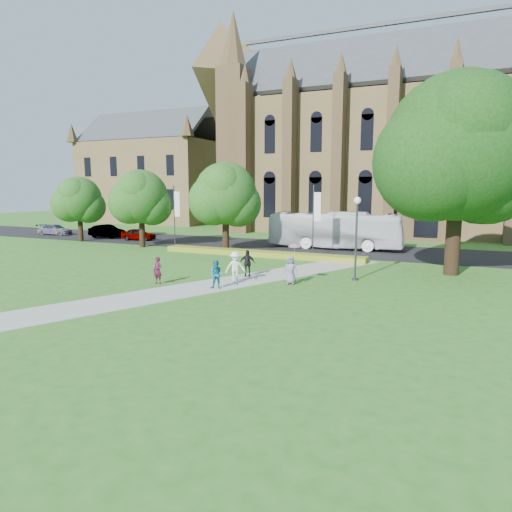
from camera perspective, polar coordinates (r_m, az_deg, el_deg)
The scene contains 23 objects.
ground at distance 26.35m, azimuth -7.09°, elevation -4.25°, with size 160.00×160.00×0.00m, color #2B631D.
road at distance 44.38m, azimuth 6.45°, elevation 1.03°, with size 160.00×10.00×0.02m, color black.
footpath at distance 27.18m, azimuth -6.00°, elevation -3.79°, with size 3.20×30.00×0.04m, color #B2B2A8.
flower_hedge at distance 38.75m, azimuth 0.54°, elevation 0.30°, with size 18.00×1.40×0.45m, color #AA9922.
cathedral at distance 62.12m, azimuth 21.70°, elevation 14.65°, with size 52.60×18.25×28.00m.
building_west at distance 79.65m, azimuth -12.51°, elevation 10.87°, with size 22.00×14.00×18.30m.
streetlamp at distance 29.12m, azimuth 12.45°, elevation 3.41°, with size 0.44×0.44×5.24m.
large_tree at distance 32.99m, azimuth 24.04°, elevation 12.29°, with size 9.60×9.60×13.20m.
street_tree_0 at distance 45.80m, azimuth -14.21°, elevation 7.17°, with size 5.20×5.20×7.50m.
street_tree_1 at distance 41.26m, azimuth -3.85°, elevation 7.76°, with size 5.60×5.60×8.05m.
street_tree_2 at distance 52.58m, azimuth -21.27°, elevation 6.62°, with size 4.80×4.80×6.95m.
banner_pole_0 at distance 38.86m, azimuth 7.33°, elevation 4.95°, with size 0.70×0.10×6.00m.
banner_pole_1 at distance 44.98m, azimuth -10.06°, elevation 5.38°, with size 0.70×0.10×6.00m.
tour_coach at distance 43.95m, azimuth 9.81°, elevation 3.20°, with size 2.94×12.58×3.50m, color silver.
car_0 at distance 51.95m, azimuth -14.48°, elevation 2.65°, with size 1.52×3.79×1.29m, color gray.
car_1 at distance 55.46m, azimuth -18.12°, elevation 2.96°, with size 1.58×4.52×1.49m, color gray.
car_2 at distance 61.15m, azimuth -23.82°, elevation 3.04°, with size 1.78×4.37×1.27m, color gray.
pedestrian_0 at distance 28.21m, azimuth -12.18°, elevation -1.75°, with size 0.60×0.39×1.63m, color #50122E.
pedestrian_1 at distance 26.26m, azimuth -4.95°, elevation -2.33°, with size 0.81×0.63×1.66m, color #1C6C90.
pedestrian_2 at distance 27.83m, azimuth -2.60°, elevation -1.40°, with size 1.24×0.71×1.92m, color white.
pedestrian_3 at distance 29.80m, azimuth -1.11°, elevation -0.89°, with size 1.02×0.43×1.74m, color black.
pedestrian_4 at distance 27.61m, azimuth 4.38°, elevation -1.75°, with size 0.82×0.54×1.69m, color gray.
parasol at distance 27.45m, azimuth 4.83°, elevation 0.65°, with size 0.73×0.73×0.64m, color #C68CA9.
Camera 1 is at (13.44, -21.89, 5.86)m, focal length 32.00 mm.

